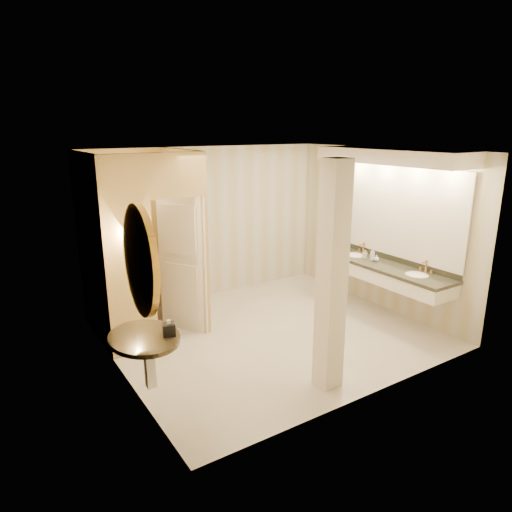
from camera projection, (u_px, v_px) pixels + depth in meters
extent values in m
plane|color=beige|center=(270.00, 333.00, 6.94)|extent=(4.50, 4.50, 0.00)
plane|color=silver|center=(272.00, 151.00, 6.20)|extent=(4.50, 4.50, 0.00)
cube|color=beige|center=(208.00, 223.00, 8.19)|extent=(4.50, 0.02, 2.70)
cube|color=beige|center=(376.00, 286.00, 4.95)|extent=(4.50, 0.02, 2.70)
cube|color=beige|center=(115.00, 273.00, 5.40)|extent=(0.02, 4.00, 2.70)
cube|color=beige|center=(380.00, 229.00, 7.74)|extent=(0.02, 4.00, 2.70)
cube|color=#ECC67B|center=(184.00, 237.00, 7.16)|extent=(0.10, 1.50, 2.70)
cube|color=#ECC67B|center=(129.00, 259.00, 5.97)|extent=(0.65, 0.10, 2.70)
cube|color=#ECC67B|center=(176.00, 175.00, 6.06)|extent=(0.80, 0.10, 0.60)
cube|color=white|center=(183.00, 264.00, 6.79)|extent=(0.49, 0.69, 2.10)
cylinder|color=#B87C3B|center=(129.00, 245.00, 5.86)|extent=(0.03, 0.03, 0.30)
cone|color=white|center=(128.00, 230.00, 5.80)|extent=(0.14, 0.14, 0.14)
cube|color=white|center=(383.00, 273.00, 7.43)|extent=(0.60, 2.41, 0.24)
cube|color=black|center=(384.00, 265.00, 7.40)|extent=(0.64, 2.45, 0.05)
cube|color=black|center=(396.00, 259.00, 7.52)|extent=(0.03, 2.41, 0.10)
ellipsoid|color=white|center=(417.00, 277.00, 6.88)|extent=(0.40, 0.44, 0.15)
cylinder|color=#B87C3B|center=(426.00, 267.00, 6.95)|extent=(0.03, 0.03, 0.22)
ellipsoid|color=white|center=(355.00, 257.00, 7.93)|extent=(0.40, 0.44, 0.15)
cylinder|color=#B87C3B|center=(364.00, 249.00, 8.00)|extent=(0.03, 0.03, 0.22)
cube|color=white|center=(400.00, 212.00, 7.31)|extent=(0.03, 2.41, 1.40)
cube|color=white|center=(392.00, 156.00, 6.93)|extent=(0.75, 2.61, 0.22)
cylinder|color=black|center=(144.00, 338.00, 4.85)|extent=(0.92, 0.92, 0.05)
cube|color=white|center=(150.00, 362.00, 4.95)|extent=(0.10, 0.10, 0.60)
cylinder|color=gold|center=(140.00, 261.00, 4.63)|extent=(0.07, 0.92, 0.92)
cylinder|color=white|center=(144.00, 260.00, 4.65)|extent=(0.02, 0.73, 0.73)
cube|color=white|center=(332.00, 279.00, 5.19)|extent=(0.26, 0.26, 2.70)
cube|color=black|center=(169.00, 329.00, 4.85)|extent=(0.16, 0.16, 0.13)
imported|color=white|center=(141.00, 293.00, 7.49)|extent=(0.48, 0.79, 0.78)
imported|color=beige|center=(365.00, 254.00, 7.74)|extent=(0.06, 0.06, 0.13)
imported|color=silver|center=(376.00, 258.00, 7.51)|extent=(0.10, 0.10, 0.11)
imported|color=#C6B28C|center=(372.00, 255.00, 7.54)|extent=(0.10, 0.10, 0.21)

